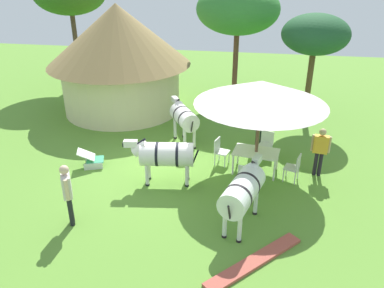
{
  "coord_description": "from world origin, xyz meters",
  "views": [
    {
      "loc": [
        2.94,
        -10.59,
        6.31
      ],
      "look_at": [
        1.08,
        0.19,
        1.0
      ],
      "focal_mm": 36.17,
      "sensor_mm": 36.0,
      "label": 1
    }
  ],
  "objects_px": {
    "patio_chair_east_end": "(246,176)",
    "acacia_tree_behind_hut": "(315,35)",
    "standing_watcher": "(67,190)",
    "zebra_nearest_camera": "(243,190)",
    "patio_chair_near_hut": "(220,150)",
    "guest_behind_table": "(320,148)",
    "shade_umbrella": "(261,93)",
    "acacia_tree_far_lawn": "(238,9)",
    "patio_dining_table": "(256,154)",
    "patio_chair_near_lawn": "(295,166)",
    "zebra_toward_hut": "(184,117)",
    "guest_beside_umbrella": "(260,122)",
    "zebra_by_umbrella": "(165,155)",
    "thatched_hut": "(119,54)",
    "striped_lounge_chair": "(92,159)",
    "patio_chair_west_end": "(266,142)"
  },
  "relations": [
    {
      "from": "patio_dining_table",
      "to": "patio_chair_west_end",
      "type": "xyz_separation_m",
      "value": [
        0.33,
        1.2,
        -0.14
      ]
    },
    {
      "from": "zebra_toward_hut",
      "to": "zebra_by_umbrella",
      "type": "bearing_deg",
      "value": -121.25
    },
    {
      "from": "acacia_tree_far_lawn",
      "to": "striped_lounge_chair",
      "type": "bearing_deg",
      "value": -118.86
    },
    {
      "from": "patio_chair_west_end",
      "to": "zebra_by_umbrella",
      "type": "distance_m",
      "value": 3.85
    },
    {
      "from": "patio_chair_near_hut",
      "to": "zebra_by_umbrella",
      "type": "xyz_separation_m",
      "value": [
        -1.5,
        -1.5,
        0.45
      ]
    },
    {
      "from": "thatched_hut",
      "to": "guest_behind_table",
      "type": "distance_m",
      "value": 9.39
    },
    {
      "from": "shade_umbrella",
      "to": "patio_dining_table",
      "type": "distance_m",
      "value": 2.03
    },
    {
      "from": "patio_chair_east_end",
      "to": "acacia_tree_behind_hut",
      "type": "height_order",
      "value": "acacia_tree_behind_hut"
    },
    {
      "from": "shade_umbrella",
      "to": "standing_watcher",
      "type": "xyz_separation_m",
      "value": [
        -4.65,
        -3.55,
        -1.65
      ]
    },
    {
      "from": "patio_chair_near_lawn",
      "to": "striped_lounge_chair",
      "type": "relative_size",
      "value": 0.95
    },
    {
      "from": "thatched_hut",
      "to": "acacia_tree_far_lawn",
      "type": "relative_size",
      "value": 1.16
    },
    {
      "from": "patio_chair_west_end",
      "to": "shade_umbrella",
      "type": "bearing_deg",
      "value": 90.0
    },
    {
      "from": "patio_dining_table",
      "to": "patio_chair_east_end",
      "type": "height_order",
      "value": "patio_chair_east_end"
    },
    {
      "from": "patio_chair_near_lawn",
      "to": "zebra_toward_hut",
      "type": "relative_size",
      "value": 0.48
    },
    {
      "from": "patio_chair_near_hut",
      "to": "zebra_nearest_camera",
      "type": "height_order",
      "value": "zebra_nearest_camera"
    },
    {
      "from": "patio_chair_near_lawn",
      "to": "shade_umbrella",
      "type": "bearing_deg",
      "value": 90.0
    },
    {
      "from": "patio_chair_east_end",
      "to": "patio_chair_near_lawn",
      "type": "bearing_deg",
      "value": 42.08
    },
    {
      "from": "patio_chair_east_end",
      "to": "striped_lounge_chair",
      "type": "height_order",
      "value": "patio_chair_east_end"
    },
    {
      "from": "guest_beside_umbrella",
      "to": "standing_watcher",
      "type": "distance_m",
      "value": 7.11
    },
    {
      "from": "zebra_by_umbrella",
      "to": "acacia_tree_far_lawn",
      "type": "height_order",
      "value": "acacia_tree_far_lawn"
    },
    {
      "from": "patio_chair_east_end",
      "to": "patio_chair_near_lawn",
      "type": "distance_m",
      "value": 1.67
    },
    {
      "from": "acacia_tree_far_lawn",
      "to": "guest_behind_table",
      "type": "bearing_deg",
      "value": -65.44
    },
    {
      "from": "patio_chair_east_end",
      "to": "acacia_tree_far_lawn",
      "type": "height_order",
      "value": "acacia_tree_far_lawn"
    },
    {
      "from": "patio_dining_table",
      "to": "zebra_nearest_camera",
      "type": "xyz_separation_m",
      "value": [
        -0.29,
        -2.82,
        0.37
      ]
    },
    {
      "from": "patio_dining_table",
      "to": "acacia_tree_far_lawn",
      "type": "relative_size",
      "value": 0.29
    },
    {
      "from": "patio_chair_near_lawn",
      "to": "guest_beside_umbrella",
      "type": "distance_m",
      "value": 2.46
    },
    {
      "from": "shade_umbrella",
      "to": "acacia_tree_far_lawn",
      "type": "height_order",
      "value": "acacia_tree_far_lawn"
    },
    {
      "from": "patio_chair_near_lawn",
      "to": "zebra_by_umbrella",
      "type": "height_order",
      "value": "zebra_by_umbrella"
    },
    {
      "from": "shade_umbrella",
      "to": "patio_dining_table",
      "type": "xyz_separation_m",
      "value": [
        -0.0,
        0.0,
        -2.03
      ]
    },
    {
      "from": "thatched_hut",
      "to": "zebra_toward_hut",
      "type": "xyz_separation_m",
      "value": [
        3.39,
        -2.99,
        -1.49
      ]
    },
    {
      "from": "guest_beside_umbrella",
      "to": "standing_watcher",
      "type": "xyz_separation_m",
      "value": [
        -4.73,
        -5.3,
        0.02
      ]
    },
    {
      "from": "guest_beside_umbrella",
      "to": "zebra_by_umbrella",
      "type": "distance_m",
      "value": 4.01
    },
    {
      "from": "patio_dining_table",
      "to": "striped_lounge_chair",
      "type": "xyz_separation_m",
      "value": [
        -5.37,
        -0.53,
        -0.41
      ]
    },
    {
      "from": "shade_umbrella",
      "to": "guest_behind_table",
      "type": "distance_m",
      "value": 2.6
    },
    {
      "from": "guest_beside_umbrella",
      "to": "zebra_nearest_camera",
      "type": "relative_size",
      "value": 0.74
    },
    {
      "from": "patio_chair_near_hut",
      "to": "guest_behind_table",
      "type": "bearing_deg",
      "value": 102.54
    },
    {
      "from": "guest_beside_umbrella",
      "to": "patio_chair_west_end",
      "type": "bearing_deg",
      "value": -68.32
    },
    {
      "from": "thatched_hut",
      "to": "patio_chair_west_end",
      "type": "height_order",
      "value": "thatched_hut"
    },
    {
      "from": "patio_chair_near_lawn",
      "to": "zebra_by_umbrella",
      "type": "relative_size",
      "value": 0.4
    },
    {
      "from": "patio_dining_table",
      "to": "acacia_tree_far_lawn",
      "type": "distance_m",
      "value": 7.96
    },
    {
      "from": "patio_chair_east_end",
      "to": "guest_behind_table",
      "type": "height_order",
      "value": "guest_behind_table"
    },
    {
      "from": "patio_chair_near_hut",
      "to": "patio_chair_west_end",
      "type": "xyz_separation_m",
      "value": [
        1.53,
        0.84,
        0.0
      ]
    },
    {
      "from": "patio_chair_east_end",
      "to": "zebra_by_umbrella",
      "type": "relative_size",
      "value": 0.4
    },
    {
      "from": "patio_chair_near_lawn",
      "to": "standing_watcher",
      "type": "height_order",
      "value": "standing_watcher"
    },
    {
      "from": "patio_chair_near_hut",
      "to": "acacia_tree_far_lawn",
      "type": "xyz_separation_m",
      "value": [
        -0.01,
        6.66,
        3.68
      ]
    },
    {
      "from": "thatched_hut",
      "to": "acacia_tree_behind_hut",
      "type": "bearing_deg",
      "value": 1.37
    },
    {
      "from": "guest_behind_table",
      "to": "standing_watcher",
      "type": "relative_size",
      "value": 0.94
    },
    {
      "from": "shade_umbrella",
      "to": "patio_chair_near_lawn",
      "type": "relative_size",
      "value": 4.45
    },
    {
      "from": "standing_watcher",
      "to": "zebra_nearest_camera",
      "type": "distance_m",
      "value": 4.42
    },
    {
      "from": "acacia_tree_behind_hut",
      "to": "patio_dining_table",
      "type": "bearing_deg",
      "value": -111.89
    }
  ]
}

